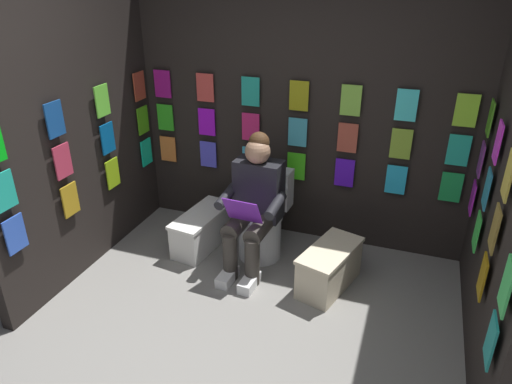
# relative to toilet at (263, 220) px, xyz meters

# --- Properties ---
(display_wall_back) EXTENTS (3.18, 0.14, 2.48)m
(display_wall_back) POSITION_rel_toilet_xyz_m (-0.18, -0.49, 0.91)
(display_wall_back) COLOR black
(display_wall_back) RESTS_ON ground
(display_wall_right) EXTENTS (0.14, 2.06, 2.48)m
(display_wall_right) POSITION_rel_toilet_xyz_m (1.41, 0.59, 0.91)
(display_wall_right) COLOR black
(display_wall_right) RESTS_ON ground
(toilet) EXTENTS (0.41, 0.56, 0.77)m
(toilet) POSITION_rel_toilet_xyz_m (0.00, 0.00, 0.00)
(toilet) COLOR white
(toilet) RESTS_ON ground
(person_reading) EXTENTS (0.54, 0.70, 1.19)m
(person_reading) POSITION_rel_toilet_xyz_m (0.01, 0.23, 0.27)
(person_reading) COLOR black
(person_reading) RESTS_ON ground
(comic_longbox_near) EXTENTS (0.38, 0.74, 0.34)m
(comic_longbox_near) POSITION_rel_toilet_xyz_m (0.57, 0.10, -0.15)
(comic_longbox_near) COLOR white
(comic_longbox_near) RESTS_ON ground
(comic_longbox_far) EXTENTS (0.47, 0.70, 0.36)m
(comic_longbox_far) POSITION_rel_toilet_xyz_m (-0.68, 0.31, -0.15)
(comic_longbox_far) COLOR beige
(comic_longbox_far) RESTS_ON ground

